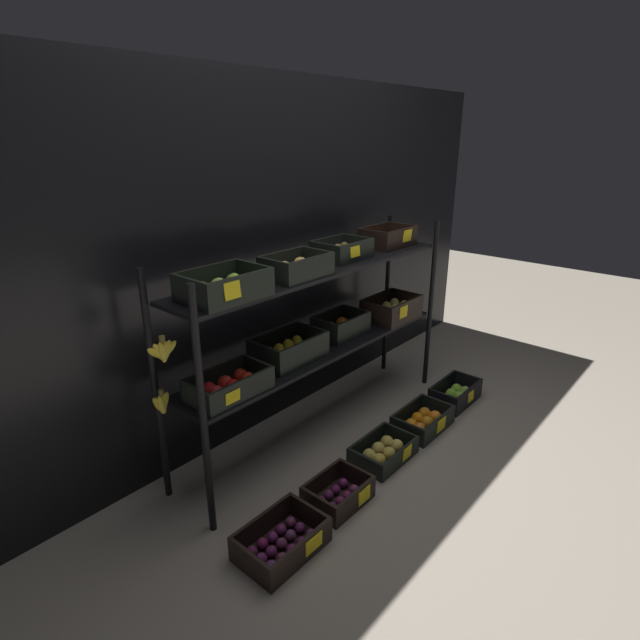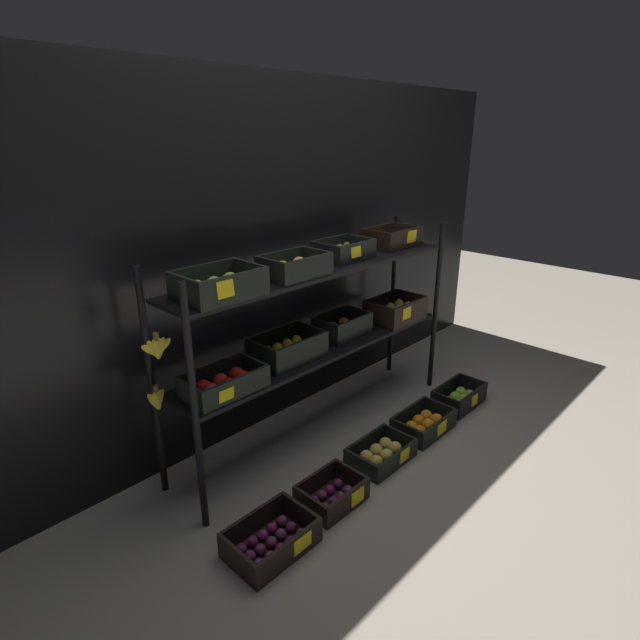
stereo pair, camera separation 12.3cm
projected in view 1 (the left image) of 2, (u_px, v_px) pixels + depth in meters
ground_plane at (320, 428)px, 3.01m from camera, size 10.00×10.00×0.00m
storefront_wall at (271, 258)px, 2.89m from camera, size 4.26×0.12×1.97m
display_rack at (319, 309)px, 2.73m from camera, size 1.99×0.38×1.14m
crate_ground_plum at (282, 542)px, 2.11m from camera, size 0.37×0.26×0.12m
crate_ground_left_plum at (338, 494)px, 2.39m from camera, size 0.30×0.23×0.12m
crate_ground_apple_gold at (383, 452)px, 2.71m from camera, size 0.35×0.24×0.10m
crate_ground_orange at (423, 421)px, 2.99m from camera, size 0.37×0.24×0.12m
crate_ground_apple_green at (455, 395)px, 3.29m from camera, size 0.36×0.22×0.13m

